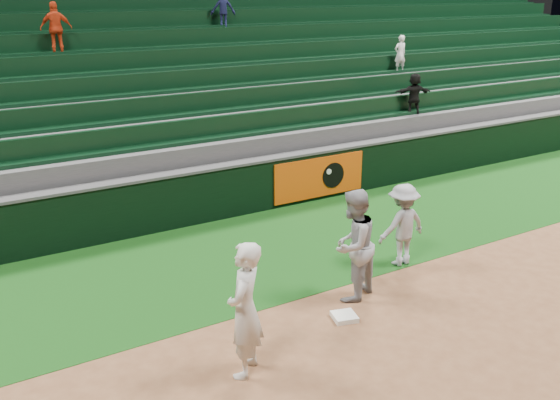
% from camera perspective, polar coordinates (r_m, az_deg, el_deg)
% --- Properties ---
extents(ground, '(70.00, 70.00, 0.00)m').
position_cam_1_polar(ground, '(10.26, 5.83, -10.68)').
color(ground, brown).
rests_on(ground, ground).
extents(foul_grass, '(36.00, 4.20, 0.01)m').
position_cam_1_polar(foul_grass, '(12.51, -2.48, -4.89)').
color(foul_grass, '#0D370E').
rests_on(foul_grass, ground).
extents(first_base, '(0.45, 0.45, 0.08)m').
position_cam_1_polar(first_base, '(10.21, 5.90, -10.57)').
color(first_base, white).
rests_on(first_base, ground).
extents(first_baseman, '(0.83, 0.82, 1.93)m').
position_cam_1_polar(first_baseman, '(8.46, -3.23, -10.00)').
color(first_baseman, silver).
rests_on(first_baseman, ground).
extents(baserunner, '(1.15, 1.05, 1.93)m').
position_cam_1_polar(baserunner, '(10.50, 6.68, -4.12)').
color(baserunner, '#9698A0').
rests_on(baserunner, ground).
extents(base_coach, '(1.03, 0.59, 1.59)m').
position_cam_1_polar(base_coach, '(11.97, 11.13, -2.24)').
color(base_coach, '#979BA4').
rests_on(base_coach, foul_grass).
extents(field_wall, '(36.00, 0.45, 1.25)m').
position_cam_1_polar(field_wall, '(14.14, -6.76, 0.57)').
color(field_wall, black).
rests_on(field_wall, ground).
extents(stadium_seating, '(36.00, 5.95, 5.03)m').
position_cam_1_polar(stadium_seating, '(17.26, -12.32, 7.30)').
color(stadium_seating, '#3E3E41').
rests_on(stadium_seating, ground).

